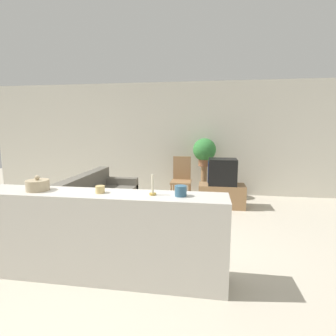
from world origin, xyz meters
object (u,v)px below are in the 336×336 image
object	(u,v)px
wooden_chair	(181,177)
potted_plant	(204,151)
decorative_bowl	(38,185)
couch	(99,204)
television	(222,172)

from	to	relation	value
wooden_chair	potted_plant	xyz separation A→B (m)	(0.49, 0.35, 0.57)
wooden_chair	decorative_bowl	bearing A→B (deg)	-111.87
potted_plant	decorative_bowl	size ratio (longest dim) A/B	2.64
couch	wooden_chair	distance (m)	2.00
wooden_chair	couch	bearing A→B (deg)	-130.81
television	wooden_chair	distance (m)	0.95
television	decorative_bowl	distance (m)	3.54
wooden_chair	television	bearing A→B (deg)	-21.29
couch	potted_plant	size ratio (longest dim) A/B	3.00
couch	wooden_chair	world-z (taller)	wooden_chair
potted_plant	couch	bearing A→B (deg)	-134.04
decorative_bowl	television	bearing A→B (deg)	52.86
television	decorative_bowl	world-z (taller)	decorative_bowl
wooden_chair	decorative_bowl	size ratio (longest dim) A/B	4.06
couch	television	distance (m)	2.50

